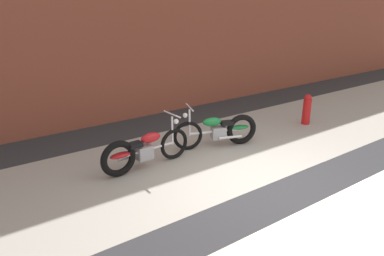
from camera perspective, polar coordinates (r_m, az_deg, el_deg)
ground_plane at (r=6.61m, az=11.57°, el=-9.32°), size 80.00×80.00×0.00m
sidewalk_slab at (r=7.77m, az=2.27°, el=-4.26°), size 36.00×3.50×0.01m
brick_building_wall at (r=10.05m, az=-10.01°, el=17.39°), size 36.00×0.50×5.56m
motorcycle_red at (r=7.01m, az=-8.37°, el=-3.70°), size 2.01×0.58×1.03m
motorcycle_green at (r=8.06m, az=4.87°, el=-0.34°), size 1.93×0.88×1.03m
fire_hydrant at (r=10.02m, az=18.26°, el=2.95°), size 0.22×0.22×0.84m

